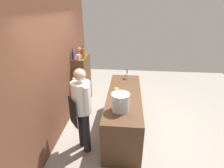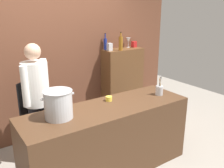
{
  "view_description": "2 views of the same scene",
  "coord_description": "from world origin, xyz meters",
  "px_view_note": "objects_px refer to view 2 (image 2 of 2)",
  "views": [
    {
      "loc": [
        -3.27,
        -0.06,
        2.6
      ],
      "look_at": [
        0.15,
        0.27,
        1.05
      ],
      "focal_mm": 28.11,
      "sensor_mm": 36.0,
      "label": 1
    },
    {
      "loc": [
        -1.55,
        -2.36,
        2.08
      ],
      "look_at": [
        0.27,
        0.3,
        1.08
      ],
      "focal_mm": 39.27,
      "sensor_mm": 36.0,
      "label": 2
    }
  ],
  "objects_px": {
    "chef": "(36,96)",
    "utensil_crock": "(159,90)",
    "wine_bottle_amber": "(121,43)",
    "stockpot_large": "(58,104)",
    "wine_glass_tall": "(128,40)",
    "spice_tin_red": "(134,44)",
    "butter_jar": "(109,99)",
    "spice_tin_silver": "(110,47)",
    "wine_bottle_cobalt": "(105,44)"
  },
  "relations": [
    {
      "from": "chef",
      "to": "wine_bottle_amber",
      "type": "bearing_deg",
      "value": 152.75
    },
    {
      "from": "wine_bottle_cobalt",
      "to": "butter_jar",
      "type": "bearing_deg",
      "value": -121.02
    },
    {
      "from": "spice_tin_silver",
      "to": "stockpot_large",
      "type": "bearing_deg",
      "value": -142.06
    },
    {
      "from": "butter_jar",
      "to": "spice_tin_silver",
      "type": "bearing_deg",
      "value": 55.56
    },
    {
      "from": "wine_bottle_cobalt",
      "to": "wine_bottle_amber",
      "type": "bearing_deg",
      "value": -49.95
    },
    {
      "from": "chef",
      "to": "wine_bottle_amber",
      "type": "relative_size",
      "value": 5.22
    },
    {
      "from": "utensil_crock",
      "to": "spice_tin_silver",
      "type": "distance_m",
      "value": 1.29
    },
    {
      "from": "utensil_crock",
      "to": "wine_bottle_cobalt",
      "type": "bearing_deg",
      "value": 91.93
    },
    {
      "from": "chef",
      "to": "spice_tin_silver",
      "type": "relative_size",
      "value": 12.82
    },
    {
      "from": "utensil_crock",
      "to": "spice_tin_red",
      "type": "distance_m",
      "value": 1.46
    },
    {
      "from": "butter_jar",
      "to": "spice_tin_red",
      "type": "distance_m",
      "value": 1.74
    },
    {
      "from": "chef",
      "to": "wine_glass_tall",
      "type": "relative_size",
      "value": 9.04
    },
    {
      "from": "chef",
      "to": "stockpot_large",
      "type": "height_order",
      "value": "chef"
    },
    {
      "from": "chef",
      "to": "spice_tin_red",
      "type": "xyz_separation_m",
      "value": [
        2.07,
        0.5,
        0.46
      ]
    },
    {
      "from": "wine_bottle_amber",
      "to": "wine_glass_tall",
      "type": "bearing_deg",
      "value": 30.67
    },
    {
      "from": "utensil_crock",
      "to": "spice_tin_red",
      "type": "height_order",
      "value": "spice_tin_red"
    },
    {
      "from": "spice_tin_red",
      "to": "utensil_crock",
      "type": "bearing_deg",
      "value": -113.89
    },
    {
      "from": "stockpot_large",
      "to": "wine_glass_tall",
      "type": "relative_size",
      "value": 2.09
    },
    {
      "from": "wine_bottle_amber",
      "to": "chef",
      "type": "bearing_deg",
      "value": -168.14
    },
    {
      "from": "utensil_crock",
      "to": "spice_tin_red",
      "type": "relative_size",
      "value": 2.56
    },
    {
      "from": "chef",
      "to": "spice_tin_silver",
      "type": "bearing_deg",
      "value": 157.39
    },
    {
      "from": "butter_jar",
      "to": "spice_tin_red",
      "type": "xyz_separation_m",
      "value": [
        1.28,
        1.06,
        0.49
      ]
    },
    {
      "from": "wine_bottle_amber",
      "to": "stockpot_large",
      "type": "bearing_deg",
      "value": -147.38
    },
    {
      "from": "stockpot_large",
      "to": "spice_tin_silver",
      "type": "distance_m",
      "value": 1.86
    },
    {
      "from": "utensil_crock",
      "to": "wine_bottle_amber",
      "type": "height_order",
      "value": "wine_bottle_amber"
    },
    {
      "from": "wine_glass_tall",
      "to": "spice_tin_silver",
      "type": "bearing_deg",
      "value": -168.94
    },
    {
      "from": "wine_glass_tall",
      "to": "stockpot_large",
      "type": "bearing_deg",
      "value": -147.69
    },
    {
      "from": "chef",
      "to": "butter_jar",
      "type": "xyz_separation_m",
      "value": [
        0.78,
        -0.56,
        -0.03
      ]
    },
    {
      "from": "utensil_crock",
      "to": "wine_glass_tall",
      "type": "bearing_deg",
      "value": 70.96
    },
    {
      "from": "butter_jar",
      "to": "spice_tin_red",
      "type": "bearing_deg",
      "value": 39.61
    },
    {
      "from": "spice_tin_silver",
      "to": "utensil_crock",
      "type": "bearing_deg",
      "value": -88.31
    },
    {
      "from": "chef",
      "to": "utensil_crock",
      "type": "height_order",
      "value": "chef"
    },
    {
      "from": "spice_tin_red",
      "to": "wine_bottle_amber",
      "type": "bearing_deg",
      "value": -160.3
    },
    {
      "from": "chef",
      "to": "utensil_crock",
      "type": "xyz_separation_m",
      "value": [
        1.5,
        -0.77,
        0.01
      ]
    },
    {
      "from": "stockpot_large",
      "to": "utensil_crock",
      "type": "distance_m",
      "value": 1.48
    },
    {
      "from": "spice_tin_silver",
      "to": "spice_tin_red",
      "type": "relative_size",
      "value": 1.17
    },
    {
      "from": "butter_jar",
      "to": "wine_glass_tall",
      "type": "xyz_separation_m",
      "value": [
        1.17,
        1.09,
        0.57
      ]
    },
    {
      "from": "butter_jar",
      "to": "wine_bottle_amber",
      "type": "distance_m",
      "value": 1.37
    },
    {
      "from": "utensil_crock",
      "to": "spice_tin_red",
      "type": "xyz_separation_m",
      "value": [
        0.56,
        1.27,
        0.45
      ]
    },
    {
      "from": "stockpot_large",
      "to": "wine_bottle_cobalt",
      "type": "bearing_deg",
      "value": 41.1
    },
    {
      "from": "spice_tin_silver",
      "to": "spice_tin_red",
      "type": "distance_m",
      "value": 0.6
    },
    {
      "from": "butter_jar",
      "to": "utensil_crock",
      "type": "bearing_deg",
      "value": -15.91
    },
    {
      "from": "utensil_crock",
      "to": "chef",
      "type": "bearing_deg",
      "value": 152.91
    },
    {
      "from": "stockpot_large",
      "to": "butter_jar",
      "type": "relative_size",
      "value": 4.44
    },
    {
      "from": "utensil_crock",
      "to": "wine_glass_tall",
      "type": "xyz_separation_m",
      "value": [
        0.45,
        1.3,
        0.53
      ]
    },
    {
      "from": "stockpot_large",
      "to": "wine_bottle_amber",
      "type": "distance_m",
      "value": 1.96
    },
    {
      "from": "utensil_crock",
      "to": "wine_glass_tall",
      "type": "distance_m",
      "value": 1.47
    },
    {
      "from": "wine_bottle_amber",
      "to": "spice_tin_silver",
      "type": "relative_size",
      "value": 2.46
    },
    {
      "from": "spice_tin_silver",
      "to": "spice_tin_red",
      "type": "height_order",
      "value": "spice_tin_silver"
    },
    {
      "from": "butter_jar",
      "to": "wine_bottle_amber",
      "type": "height_order",
      "value": "wine_bottle_amber"
    }
  ]
}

